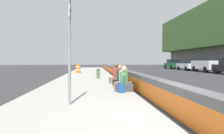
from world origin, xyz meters
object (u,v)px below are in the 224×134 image
seated_person_rear (120,79)px  parked_car_farther (173,64)px  construction_barrel (78,68)px  backpack (121,88)px  route_sign_post (69,36)px  seated_person_far (116,77)px  seated_person_middle (123,81)px  parked_car_far (188,65)px  seated_person_foreground (124,83)px  parked_car_midline (207,63)px  fire_hydrant (98,72)px

seated_person_rear → parked_car_farther: (28.09, -12.79, 0.38)m
construction_barrel → backpack: bearing=-170.1°
route_sign_post → seated_person_far: size_ratio=3.06×
seated_person_middle → seated_person_far: 2.60m
parked_car_far → parked_car_farther: (6.28, 0.08, 0.00)m
construction_barrel → route_sign_post: bearing=-177.1°
backpack → seated_person_foreground: bearing=-19.8°
seated_person_foreground → seated_person_rear: 2.24m
parked_car_midline → seated_person_foreground: bearing=144.6°
fire_hydrant → parked_car_midline: parked_car_midline is taller
fire_hydrant → seated_person_middle: bearing=-170.3°
seated_person_middle → seated_person_rear: seated_person_middle is taller
construction_barrel → parked_car_farther: size_ratio=0.21×
fire_hydrant → backpack: fire_hydrant is taller
route_sign_post → parked_car_farther: (33.33, -14.93, -1.35)m
route_sign_post → seated_person_middle: route_sign_post is taller
backpack → seated_person_middle: bearing=-10.6°
seated_person_middle → parked_car_midline: parked_car_midline is taller
parked_car_farther → construction_barrel: bearing=133.4°
parked_car_farther → seated_person_middle: bearing=156.5°
seated_person_far → backpack: bearing=177.1°
seated_person_far → construction_barrel: bearing=14.2°
fire_hydrant → seated_person_far: size_ratio=0.75×
parked_car_farther → backpack: bearing=157.1°
route_sign_post → seated_person_foreground: (3.01, -2.06, -1.73)m
seated_person_middle → seated_person_far: bearing=1.6°
route_sign_post → fire_hydrant: bearing=-6.0°
seated_person_foreground → parked_car_far: bearing=-28.3°
seated_person_foreground → seated_person_far: (3.52, -0.01, 0.03)m
parked_car_far → parked_car_farther: same height
route_sign_post → seated_person_foreground: size_ratio=3.31×
parked_car_midline → parked_car_farther: 11.93m
parked_car_far → fire_hydrant: bearing=140.5°
route_sign_post → backpack: route_sign_post is taller
route_sign_post → construction_barrel: (18.35, 0.92, -1.59)m
seated_person_rear → seated_person_middle: bearing=179.7°
parked_car_far → backpack: bearing=151.9°
backpack → construction_barrel: bearing=9.9°
seated_person_far → construction_barrel: seated_person_far is taller
seated_person_middle → backpack: size_ratio=2.85×
seated_person_middle → fire_hydrant: bearing=9.7°
parked_car_farther → route_sign_post: bearing=155.9°
seated_person_middle → backpack: 1.52m
parked_car_midline → parked_car_far: 5.65m
seated_person_middle → seated_person_far: size_ratio=0.97×
construction_barrel → parked_car_farther: bearing=-46.6°
backpack → parked_car_far: (24.61, -13.15, 0.53)m
seated_person_foreground → parked_car_midline: parked_car_midline is taller
seated_person_foreground → backpack: size_ratio=2.72×
seated_person_foreground → fire_hydrant: bearing=7.9°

